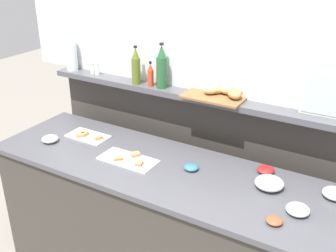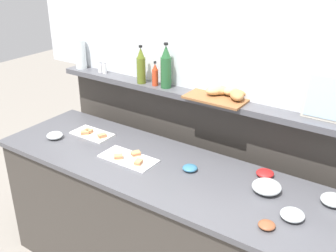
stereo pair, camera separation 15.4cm
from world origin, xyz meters
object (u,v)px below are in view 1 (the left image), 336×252
Objects in this scene: glass_bowl_small at (50,139)px; bread_basket at (223,92)px; hot_sauce_bottle at (151,75)px; wine_bottle_green at (162,68)px; olive_oil_bottle at (136,67)px; salt_shaker at (93,68)px; glass_bowl_extra at (298,210)px; glass_bowl_medium at (335,194)px; condiment_bowl_cream at (274,221)px; pepper_shaker at (97,69)px; condiment_bowl_red at (266,170)px; framed_picture at (322,94)px; sandwich_platter_front at (129,160)px; water_carafe at (71,56)px; glass_bowl_large at (269,183)px; condiment_bowl_dark at (191,167)px; sandwich_platter_side at (88,136)px.

bread_basket reaches higher than glass_bowl_small.
wine_bottle_green is (0.09, 0.01, 0.07)m from hot_sauce_bottle.
olive_oil_bottle reaches higher than hot_sauce_bottle.
glass_bowl_extra is at bearing -16.16° from salt_shaker.
glass_bowl_medium is 1.54× the size of condiment_bowl_cream.
olive_oil_bottle is 3.17× the size of pepper_shaker.
condiment_bowl_red is at bearing -9.00° from olive_oil_bottle.
condiment_bowl_red is 0.55m from framed_picture.
wine_bottle_green is 1.20× the size of framed_picture.
water_carafe reaches higher than sandwich_platter_front.
bread_basket reaches higher than glass_bowl_extra.
hot_sauce_bottle reaches higher than glass_bowl_small.
pepper_shaker is 1.03m from bread_basket.
glass_bowl_medium is at bearing 60.92° from glass_bowl_extra.
glass_bowl_small is at bearing -172.22° from glass_bowl_large.
sandwich_platter_front is 1.43× the size of framed_picture.
bread_basket reaches higher than glass_bowl_medium.
glass_bowl_medium is 1.41m from hot_sauce_bottle.
hot_sauce_bottle is 0.54m from bread_basket.
glass_bowl_large is 1.24m from olive_oil_bottle.
framed_picture is (-0.05, 0.54, 0.45)m from glass_bowl_extra.
condiment_bowl_dark is (-0.67, 0.12, -0.01)m from glass_bowl_extra.
salt_shaker is at bearing 180.00° from pepper_shaker.
salt_shaker is (-1.07, 0.39, 0.37)m from condiment_bowl_dark.
condiment_bowl_dark is 1.19m from salt_shaker.
water_carafe reaches higher than sandwich_platter_side.
sandwich_platter_side is 1.66m from glass_bowl_medium.
glass_bowl_medium is 1.15× the size of glass_bowl_small.
sandwich_platter_side is 1.29× the size of water_carafe.
water_carafe is at bearing -178.84° from framed_picture.
wine_bottle_green is at bearing -174.37° from bread_basket.
pepper_shaker is 0.33× the size of framed_picture.
glass_bowl_extra is at bearing -49.19° from condiment_bowl_red.
sandwich_platter_side is 0.55m from pepper_shaker.
olive_oil_bottle reaches higher than bread_basket.
salt_shaker is 0.22m from water_carafe.
salt_shaker is (-0.05, 0.55, 0.36)m from glass_bowl_small.
glass_bowl_small is 0.93× the size of glass_bowl_extra.
bread_basket is at bearing 1.94° from salt_shaker.
sandwich_platter_side is 0.72m from wine_bottle_green.
condiment_bowl_red is 0.45m from condiment_bowl_dark.
olive_oil_bottle is (-1.04, 0.17, 0.45)m from condiment_bowl_red.
glass_bowl_large is 1.88× the size of salt_shaker.
glass_bowl_extra is at bearing 59.98° from condiment_bowl_cream.
olive_oil_bottle is at bearing 150.55° from condiment_bowl_dark.
salt_shaker reaches higher than glass_bowl_medium.
salt_shaker reaches higher than sandwich_platter_side.
framed_picture reaches higher than hot_sauce_bottle.
wine_bottle_green is 0.84m from water_carafe.
condiment_bowl_dark is at bearing -1.84° from sandwich_platter_side.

